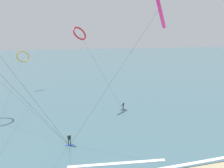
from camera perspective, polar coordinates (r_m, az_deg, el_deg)
The scene contains 8 objects.
sea_water at distance 120.31m, azimuth -9.57°, elevation 6.05°, with size 400.00×200.00×0.08m, color #476B75.
surfer_cobalt at distance 31.23m, azimuth -11.69°, elevation -15.00°, with size 1.40×0.59×1.70m.
surfer_charcoal at distance 43.64m, azimuth 3.10°, elevation -6.22°, with size 1.40×0.70×1.70m.
kite_magenta at distance 26.15m, azimuth 12.94°, elevation 20.02°, with size 12.97×6.74×21.20m.
kite_amber at distance 64.59m, azimuth -23.40°, elevation 6.91°, with size 3.82×45.53×10.93m.
kite_crimson at distance 45.11m, azimuth -8.92°, elevation 13.61°, with size 9.99×7.54×17.19m.
wave_crest_near at distance 28.60m, azimuth 19.62°, elevation -20.27°, with size 14.88×0.50×0.12m, color white.
wave_crest_mid at distance 27.35m, azimuth 1.49°, elevation -21.12°, with size 12.16×0.50×0.12m, color white.
Camera 1 is at (-8.19, -13.92, 15.67)m, focal length 33.14 mm.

